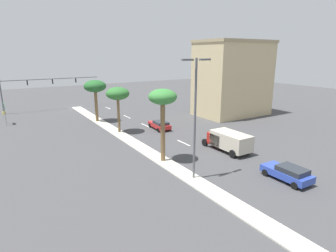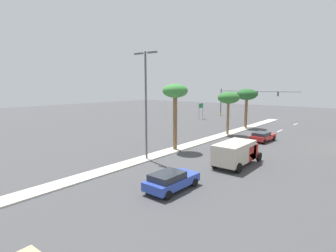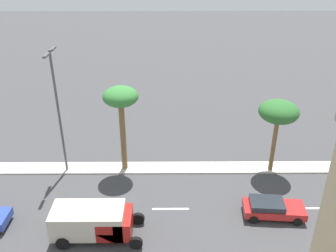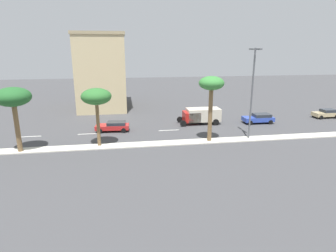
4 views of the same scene
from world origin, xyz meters
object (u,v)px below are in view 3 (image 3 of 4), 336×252
at_px(palm_tree_front, 279,113).
at_px(street_lamp_trailing, 58,105).
at_px(palm_tree_outboard, 121,101).
at_px(sedan_red_right, 272,208).
at_px(box_truck, 96,221).

distance_m(palm_tree_front, street_lamp_trailing, 18.01).
height_order(palm_tree_outboard, street_lamp_trailing, street_lamp_trailing).
bearing_deg(palm_tree_front, sedan_red_right, 166.36).
distance_m(palm_tree_outboard, street_lamp_trailing, 5.12).
xyz_separation_m(palm_tree_front, sedan_red_right, (-5.97, 1.45, -4.91)).
distance_m(street_lamp_trailing, sedan_red_right, 18.50).
height_order(street_lamp_trailing, box_truck, street_lamp_trailing).
bearing_deg(sedan_red_right, palm_tree_outboard, 61.21).
distance_m(sedan_red_right, box_truck, 12.72).
height_order(palm_tree_front, palm_tree_outboard, palm_tree_outboard).
xyz_separation_m(palm_tree_outboard, sedan_red_right, (-6.29, -11.45, -5.89)).
relative_size(palm_tree_outboard, box_truck, 1.25).
relative_size(palm_tree_front, palm_tree_outboard, 0.85).
bearing_deg(palm_tree_front, box_truck, 119.54).
bearing_deg(palm_tree_outboard, palm_tree_front, -91.43).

